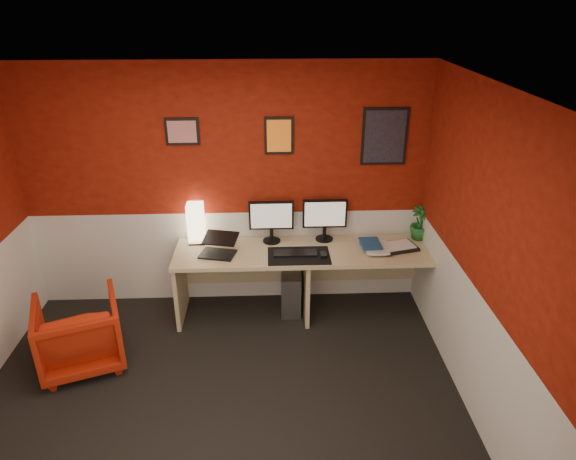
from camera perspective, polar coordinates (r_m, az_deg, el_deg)
The scene contains 24 objects.
ground at distance 4.35m, azimuth -7.71°, elevation -19.80°, with size 4.00×3.50×0.01m, color black.
ceiling at distance 3.14m, azimuth -10.40°, elevation 14.50°, with size 4.00×3.50×0.01m, color white.
wall_back at distance 5.16m, azimuth -6.95°, elevation 4.48°, with size 4.00×0.01×2.50m, color maroon.
wall_right at distance 3.89m, azimuth 21.93°, elevation -4.54°, with size 0.01×3.50×2.50m, color maroon.
wainscot_back at distance 5.46m, azimuth -6.55°, elevation -2.91°, with size 4.00×0.01×1.00m, color silver.
wainscot_right at distance 4.29m, azimuth 20.22°, elevation -13.29°, with size 0.01×3.50×1.00m, color silver.
desk at distance 5.23m, azimuth 1.99°, elevation -5.82°, with size 2.60×0.65×0.73m, color tan.
shoji_lamp at distance 5.21m, azimuth -10.23°, elevation 0.65°, with size 0.16×0.16×0.40m, color #FFE5B2.
laptop at distance 4.96m, azimuth -7.93°, elevation -1.65°, with size 0.33×0.23×0.22m, color black.
monitor_left at distance 5.10m, azimuth -1.88°, elevation 1.63°, with size 0.45×0.06×0.58m, color black.
monitor_right at distance 5.16m, azimuth 4.15°, elevation 1.83°, with size 0.45×0.06×0.58m, color black.
desk_mat at distance 4.94m, azimuth 1.22°, elevation -2.88°, with size 0.60×0.38×0.01m, color black.
keyboard at distance 4.97m, azimuth 0.82°, elevation -2.59°, with size 0.42×0.14×0.02m, color black.
mouse at distance 4.93m, azimuth 3.97°, elevation -2.79°, with size 0.06×0.10×0.03m, color black.
book_bottom at distance 5.10m, azimuth 8.44°, elevation -2.10°, with size 0.20×0.27×0.03m, color navy.
book_middle at distance 5.08m, azimuth 8.63°, elevation -1.93°, with size 0.23×0.31×0.02m, color silver.
book_top at distance 5.08m, azimuth 8.08°, elevation -1.55°, with size 0.20×0.26×0.02m, color navy.
zen_tray at distance 5.20m, azimuth 12.18°, elevation -1.87°, with size 0.35×0.25×0.03m, color black.
potted_plant at distance 5.38m, azimuth 14.52°, elevation 0.77°, with size 0.20×0.20×0.35m, color #19591E.
pc_tower at distance 5.38m, azimuth 0.34°, elevation -6.62°, with size 0.20×0.45×0.45m, color #99999E.
armchair at distance 4.95m, azimuth -22.25°, elevation -10.55°, with size 0.69×0.71×0.64m, color #A7220D.
art_left at distance 5.01m, azimuth -11.73°, elevation 10.72°, with size 0.32×0.02×0.26m, color red.
art_center at distance 4.96m, azimuth -1.01°, elevation 10.49°, with size 0.28×0.02×0.36m, color orange.
art_right at distance 5.09m, azimuth 10.72°, elevation 10.22°, with size 0.44×0.02×0.56m, color black.
Camera 1 is at (0.42, -3.06, 3.07)m, focal length 31.85 mm.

